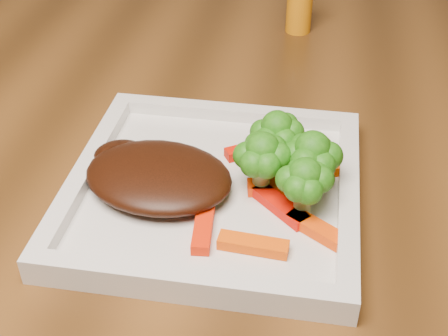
% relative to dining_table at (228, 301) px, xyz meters
% --- Properties ---
extents(dining_table, '(1.60, 0.90, 0.75)m').
position_rel_dining_table_xyz_m(dining_table, '(0.00, 0.00, 0.00)').
color(dining_table, '#5A3514').
rests_on(dining_table, floor).
extents(plate, '(0.27, 0.27, 0.01)m').
position_rel_dining_table_xyz_m(plate, '(0.02, -0.20, 0.38)').
color(plate, silver).
rests_on(plate, dining_table).
extents(steak, '(0.16, 0.13, 0.03)m').
position_rel_dining_table_xyz_m(steak, '(-0.03, -0.21, 0.40)').
color(steak, black).
rests_on(steak, plate).
extents(broccoli_0, '(0.07, 0.07, 0.07)m').
position_rel_dining_table_xyz_m(broccoli_0, '(0.07, -0.15, 0.42)').
color(broccoli_0, '#1F6010').
rests_on(broccoli_0, plate).
extents(broccoli_1, '(0.07, 0.07, 0.06)m').
position_rel_dining_table_xyz_m(broccoli_1, '(0.11, -0.19, 0.42)').
color(broccoli_1, '#196410').
rests_on(broccoli_1, plate).
extents(broccoli_2, '(0.06, 0.06, 0.06)m').
position_rel_dining_table_xyz_m(broccoli_2, '(0.10, -0.22, 0.42)').
color(broccoli_2, '#147916').
rests_on(broccoli_2, plate).
extents(broccoli_3, '(0.07, 0.07, 0.06)m').
position_rel_dining_table_xyz_m(broccoli_3, '(0.06, -0.19, 0.42)').
color(broccoli_3, '#156811').
rests_on(broccoli_3, plate).
extents(carrot_0, '(0.06, 0.02, 0.01)m').
position_rel_dining_table_xyz_m(carrot_0, '(0.06, -0.27, 0.39)').
color(carrot_0, '#EC4D03').
rests_on(carrot_0, plate).
extents(carrot_1, '(0.06, 0.05, 0.01)m').
position_rel_dining_table_xyz_m(carrot_1, '(0.12, -0.25, 0.39)').
color(carrot_1, '#E64003').
rests_on(carrot_1, plate).
extents(carrot_2, '(0.02, 0.06, 0.01)m').
position_rel_dining_table_xyz_m(carrot_2, '(0.02, -0.26, 0.39)').
color(carrot_2, red).
rests_on(carrot_2, plate).
extents(carrot_3, '(0.05, 0.03, 0.01)m').
position_rel_dining_table_xyz_m(carrot_3, '(0.12, -0.16, 0.39)').
color(carrot_3, '#EF5303').
rests_on(carrot_3, plate).
extents(carrot_4, '(0.05, 0.04, 0.01)m').
position_rel_dining_table_xyz_m(carrot_4, '(0.04, -0.14, 0.39)').
color(carrot_4, red).
rests_on(carrot_4, plate).
extents(carrot_5, '(0.06, 0.05, 0.01)m').
position_rel_dining_table_xyz_m(carrot_5, '(0.08, -0.22, 0.39)').
color(carrot_5, red).
rests_on(carrot_5, plate).
extents(carrot_6, '(0.07, 0.03, 0.01)m').
position_rel_dining_table_xyz_m(carrot_6, '(0.08, -0.19, 0.39)').
color(carrot_6, '#E93303').
rests_on(carrot_6, plate).
extents(spice_shaker, '(0.04, 0.04, 0.09)m').
position_rel_dining_table_xyz_m(spice_shaker, '(0.07, 0.20, 0.42)').
color(spice_shaker, orange).
rests_on(spice_shaker, dining_table).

